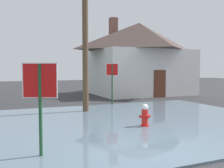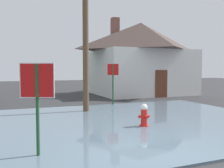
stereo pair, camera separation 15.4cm
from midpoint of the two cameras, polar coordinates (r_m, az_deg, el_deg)
ground_plane at (r=6.55m, az=11.24°, el=-15.72°), size 80.00×80.00×0.10m
flood_puddle at (r=9.87m, az=3.07°, el=-8.58°), size 12.40×9.15×0.07m
stop_sign_near at (r=6.03m, az=-15.94°, el=-1.35°), size 0.75×0.36×2.24m
fire_hydrant at (r=9.03m, az=7.79°, el=-7.25°), size 0.43×0.37×0.85m
utility_pole at (r=12.16m, az=-5.66°, el=12.13°), size 1.60×0.28×7.51m
stop_sign_far at (r=14.25m, az=0.53°, el=1.87°), size 0.65×0.23×2.39m
house at (r=21.20m, az=6.74°, el=6.10°), size 8.08×6.76×6.37m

